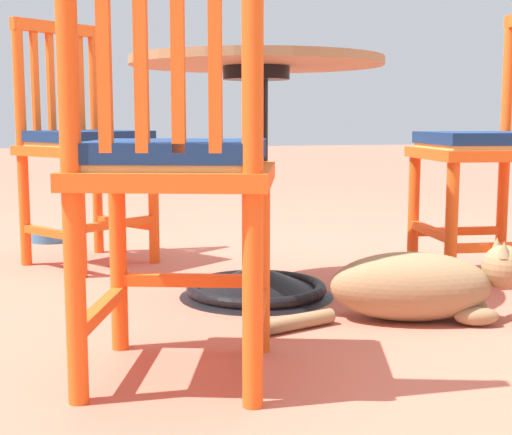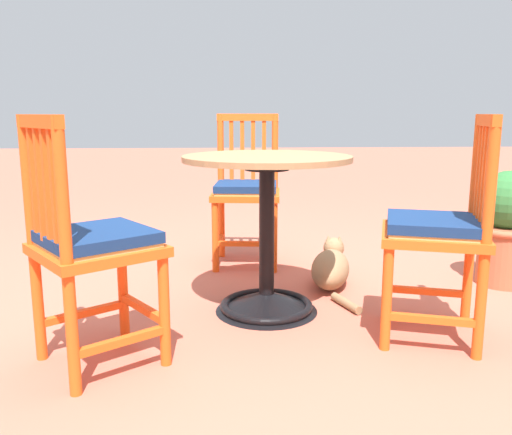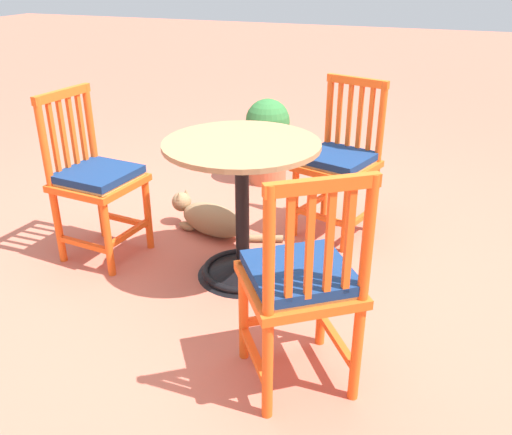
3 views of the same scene
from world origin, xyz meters
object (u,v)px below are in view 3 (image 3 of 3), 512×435
Objects in this scene: orange_chair_by_planter at (339,162)px; terracotta_planter at (268,139)px; orange_chair_at_corner at (96,180)px; orange_chair_near_fence at (301,283)px; cafe_table at (242,226)px; tabby_cat at (208,218)px.

orange_chair_by_planter is 1.47× the size of terracotta_planter.
terracotta_planter is at bearing -134.22° from orange_chair_by_planter.
orange_chair_at_corner is at bearing -19.59° from terracotta_planter.
orange_chair_at_corner is at bearing -114.74° from orange_chair_near_fence.
cafe_table is 0.83× the size of orange_chair_at_corner.
cafe_table is 1.02× the size of tabby_cat.
cafe_table is at bearing -27.00° from orange_chair_by_planter.
cafe_table is 0.76m from orange_chair_by_planter.
terracotta_planter reaches higher than tabby_cat.
orange_chair_near_fence is at bearing 6.92° from orange_chair_by_planter.
orange_chair_near_fence reaches higher than terracotta_planter.
orange_chair_at_corner is 0.72m from tabby_cat.
orange_chair_at_corner is 1.00× the size of orange_chair_near_fence.
orange_chair_near_fence is at bearing 65.26° from orange_chair_at_corner.
orange_chair_near_fence is (0.61, 1.32, 0.00)m from orange_chair_at_corner.
orange_chair_at_corner is at bearing -57.94° from orange_chair_by_planter.
orange_chair_at_corner is at bearing -85.83° from cafe_table.
orange_chair_by_planter is at bearing 122.06° from orange_chair_at_corner.
cafe_table is 0.83× the size of orange_chair_by_planter.
terracotta_planter is (-1.99, -0.83, -0.12)m from orange_chair_near_fence.
orange_chair_at_corner is (0.06, -0.82, 0.16)m from cafe_table.
orange_chair_by_planter is 1.00× the size of orange_chair_near_fence.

